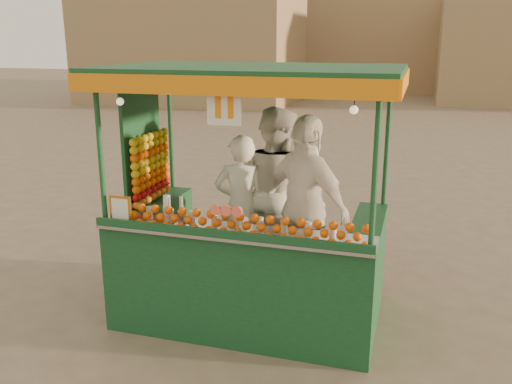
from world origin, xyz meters
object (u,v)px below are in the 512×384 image
(vendor_right, at_px, (306,207))
(vendor_middle, at_px, (276,190))
(juice_cart, at_px, (243,242))
(vendor_left, at_px, (241,206))

(vendor_right, bearing_deg, vendor_middle, -17.18)
(juice_cart, bearing_deg, vendor_right, 12.24)
(vendor_left, xyz_separation_m, vendor_middle, (0.33, 0.29, 0.14))
(vendor_right, bearing_deg, vendor_left, 13.58)
(vendor_left, distance_m, vendor_middle, 0.46)
(vendor_middle, bearing_deg, vendor_left, 72.25)
(vendor_left, distance_m, vendor_right, 0.86)
(vendor_middle, height_order, vendor_right, vendor_middle)
(vendor_middle, distance_m, vendor_right, 0.74)
(juice_cart, bearing_deg, vendor_left, 109.94)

